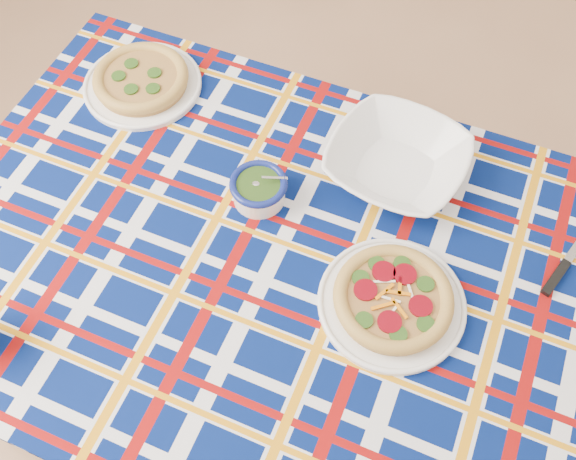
% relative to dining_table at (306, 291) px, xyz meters
% --- Properties ---
extents(dining_table, '(1.61, 1.23, 0.67)m').
position_rel_dining_table_xyz_m(dining_table, '(0.00, 0.00, 0.00)').
color(dining_table, brown).
rests_on(dining_table, floor).
extents(tablecloth, '(1.64, 1.26, 0.09)m').
position_rel_dining_table_xyz_m(tablecloth, '(-0.00, 0.00, 0.02)').
color(tablecloth, '#041450').
rests_on(tablecloth, dining_table).
extents(main_focaccia_plate, '(0.34, 0.34, 0.05)m').
position_rel_dining_table_xyz_m(main_focaccia_plate, '(0.15, -0.04, 0.10)').
color(main_focaccia_plate, '#A5733A').
rests_on(main_focaccia_plate, tablecloth).
extents(pesto_bowl, '(0.14, 0.14, 0.07)m').
position_rel_dining_table_xyz_m(pesto_bowl, '(-0.11, 0.15, 0.10)').
color(pesto_bowl, '#1B350E').
rests_on(pesto_bowl, tablecloth).
extents(serving_bowl, '(0.35, 0.35, 0.07)m').
position_rel_dining_table_xyz_m(serving_bowl, '(0.14, 0.25, 0.10)').
color(serving_bowl, white).
rests_on(serving_bowl, tablecloth).
extents(second_focaccia_plate, '(0.31, 0.31, 0.05)m').
position_rel_dining_table_xyz_m(second_focaccia_plate, '(-0.41, 0.41, 0.09)').
color(second_focaccia_plate, '#A5733A').
rests_on(second_focaccia_plate, tablecloth).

